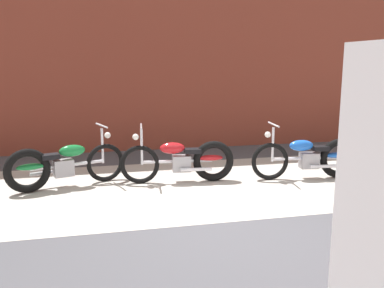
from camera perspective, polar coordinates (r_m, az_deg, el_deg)
The scene contains 6 objects.
ground_plane at distance 5.49m, azimuth 4.90°, elevation -10.87°, with size 80.00×80.00×0.00m, color #47474C.
sidewalk_slab at distance 7.08m, azimuth 0.59°, elevation -5.76°, with size 36.00×3.50×0.01m, color #B2ADA3.
brick_building_wall at distance 10.20m, azimuth -4.03°, elevation 14.86°, with size 36.00×0.50×5.48m, color brown.
motorcycle_green at distance 7.18m, azimuth -18.13°, elevation -2.82°, with size 1.94×0.84×1.03m.
motorcycle_red at distance 7.19m, azimuth -0.86°, elevation -2.25°, with size 2.01×0.59×1.03m.
motorcycle_blue at distance 7.73m, azimuth 16.58°, elevation -1.77°, with size 2.00×0.60×1.03m.
Camera 1 is at (-1.58, -4.85, 2.03)m, focal length 38.22 mm.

